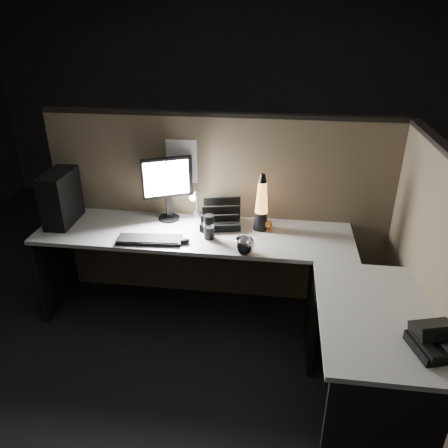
# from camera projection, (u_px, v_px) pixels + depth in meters

# --- Properties ---
(floor) EXTENTS (6.00, 6.00, 0.00)m
(floor) POSITION_uv_depth(u_px,v_px,m) (201.00, 369.00, 2.95)
(floor) COLOR black
(floor) RESTS_ON ground
(room_shell) EXTENTS (6.00, 6.00, 6.00)m
(room_shell) POSITION_uv_depth(u_px,v_px,m) (194.00, 133.00, 2.24)
(room_shell) COLOR silver
(room_shell) RESTS_ON ground
(partition_back) EXTENTS (2.66, 0.06, 1.50)m
(partition_back) POSITION_uv_depth(u_px,v_px,m) (220.00, 212.00, 3.45)
(partition_back) COLOR brown
(partition_back) RESTS_ON ground
(partition_right) EXTENTS (0.06, 1.66, 1.50)m
(partition_right) POSITION_uv_depth(u_px,v_px,m) (425.00, 283.00, 2.55)
(partition_right) COLOR brown
(partition_right) RESTS_ON ground
(desk) EXTENTS (2.60, 1.60, 0.73)m
(desk) POSITION_uv_depth(u_px,v_px,m) (233.00, 278.00, 2.90)
(desk) COLOR #B9B7AF
(desk) RESTS_ON ground
(pc_tower) EXTENTS (0.18, 0.38, 0.40)m
(pc_tower) POSITION_uv_depth(u_px,v_px,m) (61.00, 198.00, 3.25)
(pc_tower) COLOR black
(pc_tower) RESTS_ON desk
(monitor) EXTENTS (0.36, 0.19, 0.49)m
(monitor) POSITION_uv_depth(u_px,v_px,m) (167.00, 183.00, 3.26)
(monitor) COLOR black
(monitor) RESTS_ON desk
(keyboard) EXTENTS (0.46, 0.19, 0.02)m
(keyboard) POSITION_uv_depth(u_px,v_px,m) (150.00, 240.00, 3.05)
(keyboard) COLOR black
(keyboard) RESTS_ON desk
(mouse) EXTENTS (0.09, 0.07, 0.03)m
(mouse) POSITION_uv_depth(u_px,v_px,m) (184.00, 241.00, 3.02)
(mouse) COLOR black
(mouse) RESTS_ON desk
(clip_lamp) EXTENTS (0.04, 0.17, 0.22)m
(clip_lamp) POSITION_uv_depth(u_px,v_px,m) (195.00, 203.00, 3.32)
(clip_lamp) COLOR silver
(clip_lamp) RESTS_ON desk
(organizer) EXTENTS (0.32, 0.30, 0.21)m
(organizer) POSITION_uv_depth(u_px,v_px,m) (221.00, 218.00, 3.27)
(organizer) COLOR black
(organizer) RESTS_ON desk
(lava_lamp) EXTENTS (0.11, 0.11, 0.43)m
(lava_lamp) POSITION_uv_depth(u_px,v_px,m) (262.00, 207.00, 3.15)
(lava_lamp) COLOR black
(lava_lamp) RESTS_ON desk
(travel_mug) EXTENTS (0.08, 0.08, 0.18)m
(travel_mug) POSITION_uv_depth(u_px,v_px,m) (209.00, 227.00, 3.06)
(travel_mug) COLOR black
(travel_mug) RESTS_ON desk
(steel_mug) EXTENTS (0.14, 0.14, 0.10)m
(steel_mug) POSITION_uv_depth(u_px,v_px,m) (244.00, 246.00, 2.88)
(steel_mug) COLOR #BABAC1
(steel_mug) RESTS_ON desk
(figurine) EXTENTS (0.06, 0.06, 0.06)m
(figurine) POSITION_uv_depth(u_px,v_px,m) (268.00, 224.00, 3.18)
(figurine) COLOR orange
(figurine) RESTS_ON desk
(pinned_paper) EXTENTS (0.23, 0.00, 0.33)m
(pinned_paper) POSITION_uv_depth(u_px,v_px,m) (182.00, 161.00, 3.27)
(pinned_paper) COLOR white
(pinned_paper) RESTS_ON partition_back
(desk_phone) EXTENTS (0.29, 0.29, 0.14)m
(desk_phone) POSITION_uv_depth(u_px,v_px,m) (437.00, 339.00, 2.07)
(desk_phone) COLOR black
(desk_phone) RESTS_ON desk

